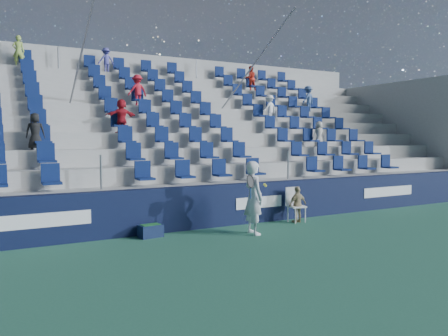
{
  "coord_description": "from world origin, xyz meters",
  "views": [
    {
      "loc": [
        -5.55,
        -7.84,
        2.55
      ],
      "look_at": [
        0.2,
        2.8,
        1.7
      ],
      "focal_mm": 35.0,
      "sensor_mm": 36.0,
      "label": 1
    }
  ],
  "objects": [
    {
      "name": "ground",
      "position": [
        0.0,
        0.0,
        0.0
      ],
      "size": [
        70.0,
        70.0,
        0.0
      ],
      "primitive_type": "plane",
      "color": "#2B664C",
      "rests_on": "ground"
    },
    {
      "name": "sponsor_wall",
      "position": [
        0.0,
        3.15,
        0.6
      ],
      "size": [
        24.0,
        0.32,
        1.2
      ],
      "color": "black",
      "rests_on": "ground"
    },
    {
      "name": "grandstand",
      "position": [
        0.0,
        8.24,
        2.13
      ],
      "size": [
        24.0,
        8.17,
        6.63
      ],
      "color": "#AAAAA5",
      "rests_on": "ground"
    },
    {
      "name": "tennis_player",
      "position": [
        0.54,
        1.8,
        0.97
      ],
      "size": [
        0.69,
        0.72,
        1.93
      ],
      "color": "silver",
      "rests_on": "ground"
    },
    {
      "name": "line_judge_chair",
      "position": [
        2.55,
        2.66,
        0.6
      ],
      "size": [
        0.51,
        0.53,
        1.04
      ],
      "color": "white",
      "rests_on": "ground"
    },
    {
      "name": "line_judge",
      "position": [
        2.55,
        2.5,
        0.54
      ],
      "size": [
        0.65,
        0.31,
        1.09
      ],
      "primitive_type": "imported",
      "rotation": [
        0.0,
        0.0,
        3.21
      ],
      "color": "tan",
      "rests_on": "ground"
    },
    {
      "name": "ball_bin",
      "position": [
        -1.97,
        2.75,
        0.18
      ],
      "size": [
        0.62,
        0.45,
        0.33
      ],
      "color": "#101C3B",
      "rests_on": "ground"
    }
  ]
}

